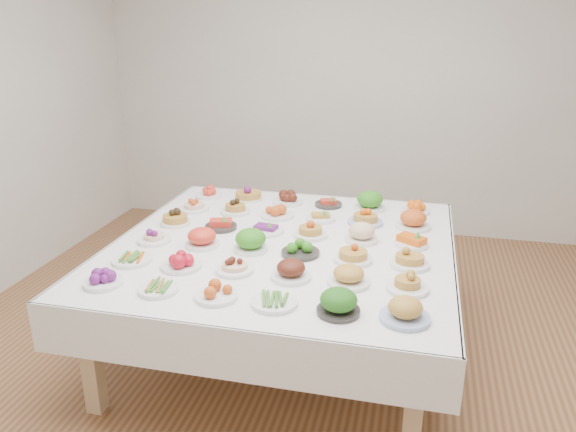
% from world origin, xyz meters
% --- Properties ---
extents(room_envelope, '(5.02, 5.02, 2.81)m').
position_xyz_m(room_envelope, '(0.00, 0.00, 1.83)').
color(room_envelope, '#90603C').
rests_on(room_envelope, ground).
extents(display_table, '(2.10, 2.10, 0.75)m').
position_xyz_m(display_table, '(-0.11, 0.11, 0.68)').
color(display_table, white).
rests_on(display_table, ground).
extents(dish_0, '(0.21, 0.21, 0.09)m').
position_xyz_m(dish_0, '(-0.89, -0.66, 0.79)').
color(dish_0, white).
rests_on(dish_0, display_table).
extents(dish_1, '(0.21, 0.21, 0.05)m').
position_xyz_m(dish_1, '(-0.57, -0.67, 0.77)').
color(dish_1, white).
rests_on(dish_1, display_table).
extents(dish_2, '(0.22, 0.22, 0.10)m').
position_xyz_m(dish_2, '(-0.26, -0.67, 0.79)').
color(dish_2, white).
rests_on(dish_2, display_table).
extents(dish_3, '(0.23, 0.23, 0.05)m').
position_xyz_m(dish_3, '(0.04, -0.66, 0.77)').
color(dish_3, white).
rests_on(dish_3, display_table).
extents(dish_4, '(0.21, 0.21, 0.12)m').
position_xyz_m(dish_4, '(0.36, -0.67, 0.81)').
color(dish_4, '#2C2A27').
rests_on(dish_4, display_table).
extents(dish_5, '(0.24, 0.24, 0.14)m').
position_xyz_m(dish_5, '(0.68, -0.66, 0.82)').
color(dish_5, '#4C66B2').
rests_on(dish_5, display_table).
extents(dish_6, '(0.23, 0.23, 0.05)m').
position_xyz_m(dish_6, '(-0.89, -0.36, 0.77)').
color(dish_6, white).
rests_on(dish_6, display_table).
extents(dish_7, '(0.23, 0.23, 0.11)m').
position_xyz_m(dish_7, '(-0.58, -0.37, 0.80)').
color(dish_7, white).
rests_on(dish_7, display_table).
extents(dish_8, '(0.21, 0.21, 0.11)m').
position_xyz_m(dish_8, '(-0.27, -0.35, 0.80)').
color(dish_8, white).
rests_on(dish_8, display_table).
extents(dish_9, '(0.22, 0.22, 0.11)m').
position_xyz_m(dish_9, '(0.06, -0.36, 0.80)').
color(dish_9, white).
rests_on(dish_9, display_table).
extents(dish_10, '(0.23, 0.23, 0.14)m').
position_xyz_m(dish_10, '(0.37, -0.35, 0.82)').
color(dish_10, white).
rests_on(dish_10, display_table).
extents(dish_11, '(0.22, 0.22, 0.11)m').
position_xyz_m(dish_11, '(0.67, -0.35, 0.80)').
color(dish_11, white).
rests_on(dish_11, display_table).
extents(dish_12, '(0.21, 0.21, 0.10)m').
position_xyz_m(dish_12, '(-0.90, -0.05, 0.80)').
color(dish_12, white).
rests_on(dish_12, display_table).
extents(dish_13, '(0.21, 0.21, 0.13)m').
position_xyz_m(dish_13, '(-0.58, -0.05, 0.82)').
color(dish_13, white).
rests_on(dish_13, display_table).
extents(dish_14, '(0.20, 0.20, 0.12)m').
position_xyz_m(dish_14, '(-0.27, -0.04, 0.81)').
color(dish_14, white).
rests_on(dish_14, display_table).
extents(dish_15, '(0.22, 0.22, 0.10)m').
position_xyz_m(dish_15, '(0.04, -0.03, 0.79)').
color(dish_15, '#2C2A27').
rests_on(dish_15, display_table).
extents(dish_16, '(0.22, 0.22, 0.12)m').
position_xyz_m(dish_16, '(0.35, -0.05, 0.81)').
color(dish_16, white).
rests_on(dish_16, display_table).
extents(dish_17, '(0.22, 0.22, 0.14)m').
position_xyz_m(dish_17, '(0.68, -0.04, 0.82)').
color(dish_17, white).
rests_on(dish_17, display_table).
extents(dish_18, '(0.20, 0.20, 0.12)m').
position_xyz_m(dish_18, '(-0.90, 0.27, 0.80)').
color(dish_18, white).
rests_on(dish_18, display_table).
extents(dish_19, '(0.21, 0.21, 0.09)m').
position_xyz_m(dish_19, '(-0.57, 0.27, 0.78)').
color(dish_19, '#2C2A27').
rests_on(dish_19, display_table).
extents(dish_20, '(0.24, 0.24, 0.09)m').
position_xyz_m(dish_20, '(-0.26, 0.28, 0.79)').
color(dish_20, white).
rests_on(dish_20, display_table).
extents(dish_21, '(0.22, 0.22, 0.12)m').
position_xyz_m(dish_21, '(0.04, 0.27, 0.80)').
color(dish_21, white).
rests_on(dish_21, display_table).
extents(dish_22, '(0.22, 0.22, 0.13)m').
position_xyz_m(dish_22, '(0.37, 0.27, 0.81)').
color(dish_22, white).
rests_on(dish_22, display_table).
extents(dish_23, '(0.20, 0.20, 0.09)m').
position_xyz_m(dish_23, '(0.68, 0.26, 0.79)').
color(dish_23, white).
rests_on(dish_23, display_table).
extents(dish_24, '(0.21, 0.21, 0.10)m').
position_xyz_m(dish_24, '(-0.89, 0.58, 0.79)').
color(dish_24, white).
rests_on(dish_24, display_table).
extents(dish_25, '(0.21, 0.21, 0.12)m').
position_xyz_m(dish_25, '(-0.58, 0.59, 0.81)').
color(dish_25, white).
rests_on(dish_25, display_table).
extents(dish_26, '(0.23, 0.23, 0.10)m').
position_xyz_m(dish_26, '(-0.26, 0.58, 0.80)').
color(dish_26, white).
rests_on(dish_26, display_table).
extents(dish_27, '(0.20, 0.20, 0.08)m').
position_xyz_m(dish_27, '(0.05, 0.59, 0.78)').
color(dish_27, white).
rests_on(dish_27, display_table).
extents(dish_28, '(0.24, 0.24, 0.13)m').
position_xyz_m(dish_28, '(0.36, 0.59, 0.81)').
color(dish_28, '#4C66B2').
rests_on(dish_28, display_table).
extents(dish_29, '(0.23, 0.23, 0.13)m').
position_xyz_m(dish_29, '(0.68, 0.58, 0.81)').
color(dish_29, white).
rests_on(dish_29, display_table).
extents(dish_30, '(0.20, 0.20, 0.09)m').
position_xyz_m(dish_30, '(-0.90, 0.90, 0.79)').
color(dish_30, white).
rests_on(dish_30, display_table).
extents(dish_31, '(0.22, 0.21, 0.14)m').
position_xyz_m(dish_31, '(-0.58, 0.90, 0.82)').
color(dish_31, white).
rests_on(dish_31, display_table).
extents(dish_32, '(0.23, 0.23, 0.10)m').
position_xyz_m(dish_32, '(-0.26, 0.89, 0.79)').
color(dish_32, white).
rests_on(dish_32, display_table).
extents(dish_33, '(0.20, 0.20, 0.08)m').
position_xyz_m(dish_33, '(0.05, 0.90, 0.78)').
color(dish_33, '#2C2A27').
rests_on(dish_33, display_table).
extents(dish_34, '(0.23, 0.23, 0.14)m').
position_xyz_m(dish_34, '(0.36, 0.90, 0.82)').
color(dish_34, white).
rests_on(dish_34, display_table).
extents(dish_35, '(0.20, 0.20, 0.09)m').
position_xyz_m(dish_35, '(0.68, 0.90, 0.79)').
color(dish_35, white).
rests_on(dish_35, display_table).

